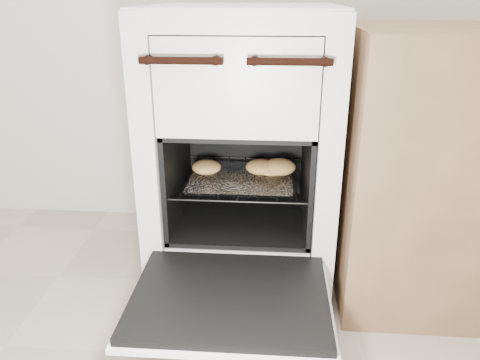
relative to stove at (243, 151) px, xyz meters
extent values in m
cube|color=silver|center=(0.00, 0.01, 0.01)|extent=(0.57, 0.61, 0.88)
cylinder|color=black|center=(-0.13, -0.31, 0.33)|extent=(0.21, 0.02, 0.02)
cylinder|color=black|center=(0.13, -0.31, 0.33)|extent=(0.21, 0.02, 0.02)
cube|color=black|center=(0.00, -0.48, -0.23)|extent=(0.50, 0.38, 0.02)
cube|color=silver|center=(0.00, -0.48, -0.25)|extent=(0.52, 0.40, 0.02)
cylinder|color=black|center=(-0.21, -0.06, -0.07)|extent=(0.01, 0.40, 0.01)
cylinder|color=black|center=(0.21, -0.06, -0.07)|extent=(0.01, 0.40, 0.01)
cylinder|color=black|center=(0.00, -0.25, -0.07)|extent=(0.41, 0.01, 0.01)
cylinder|color=black|center=(0.00, 0.13, -0.07)|extent=(0.41, 0.01, 0.01)
cylinder|color=black|center=(-0.17, -0.06, -0.07)|extent=(0.01, 0.38, 0.01)
cylinder|color=black|center=(-0.11, -0.06, -0.07)|extent=(0.01, 0.38, 0.01)
cylinder|color=black|center=(-0.06, -0.06, -0.07)|extent=(0.01, 0.38, 0.01)
cylinder|color=black|center=(0.00, -0.06, -0.07)|extent=(0.01, 0.38, 0.01)
cylinder|color=black|center=(0.06, -0.06, -0.07)|extent=(0.01, 0.38, 0.01)
cylinder|color=black|center=(0.11, -0.06, -0.07)|extent=(0.01, 0.38, 0.01)
cylinder|color=black|center=(0.17, -0.06, -0.07)|extent=(0.01, 0.38, 0.01)
cube|color=white|center=(0.00, -0.08, -0.06)|extent=(0.33, 0.29, 0.01)
ellipsoid|color=tan|center=(0.11, -0.05, -0.04)|extent=(0.11, 0.11, 0.04)
ellipsoid|color=tan|center=(-0.12, -0.06, -0.04)|extent=(0.11, 0.11, 0.04)
ellipsoid|color=tan|center=(0.09, -0.05, -0.04)|extent=(0.09, 0.09, 0.03)
ellipsoid|color=tan|center=(0.12, -0.05, -0.03)|extent=(0.14, 0.14, 0.05)
ellipsoid|color=tan|center=(0.06, -0.05, -0.04)|extent=(0.14, 0.14, 0.05)
cube|color=brown|center=(0.73, -0.08, -0.01)|extent=(0.84, 0.56, 0.84)
camera|label=1|loc=(0.10, -1.48, 0.49)|focal=35.00mm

